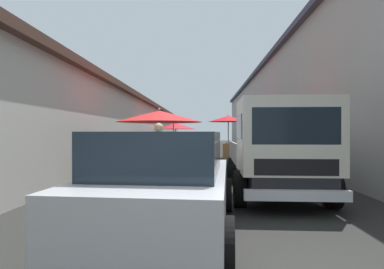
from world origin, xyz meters
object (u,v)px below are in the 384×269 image
at_px(fruit_stall_mid_lane, 286,121).
at_px(fruit_stall_near_left, 228,126).
at_px(vendor_by_crates, 159,152).
at_px(fruit_stall_far_left, 175,129).
at_px(fruit_stall_far_right, 160,124).
at_px(fruit_stall_near_right, 173,126).
at_px(delivery_truck, 278,151).
at_px(hatchback_car, 166,181).

distance_m(fruit_stall_mid_lane, fruit_stall_near_left, 7.33).
bearing_deg(vendor_by_crates, fruit_stall_far_left, 3.66).
height_order(fruit_stall_far_right, fruit_stall_near_right, fruit_stall_near_right).
bearing_deg(fruit_stall_mid_lane, delivery_truck, 163.53).
bearing_deg(hatchback_car, fruit_stall_far_left, 4.79).
height_order(fruit_stall_far_left, fruit_stall_near_left, fruit_stall_near_left).
xyz_separation_m(fruit_stall_near_left, hatchback_car, (-13.26, 1.90, -1.09)).
height_order(fruit_stall_mid_lane, fruit_stall_far_left, fruit_stall_mid_lane).
xyz_separation_m(fruit_stall_near_left, delivery_truck, (-10.99, -0.23, -0.78)).
height_order(hatchback_car, vendor_by_crates, vendor_by_crates).
bearing_deg(fruit_stall_near_right, hatchback_car, -174.75).
bearing_deg(hatchback_car, fruit_stall_near_right, 5.25).
xyz_separation_m(fruit_stall_near_right, fruit_stall_near_left, (0.28, -3.09, 0.01)).
xyz_separation_m(hatchback_car, delivery_truck, (2.27, -2.13, 0.30)).
xyz_separation_m(fruit_stall_mid_lane, fruit_stall_far_right, (-1.11, 4.03, -0.12)).
distance_m(fruit_stall_mid_lane, fruit_stall_far_left, 12.39).
relative_size(fruit_stall_far_left, delivery_truck, 0.57).
height_order(fruit_stall_near_right, vendor_by_crates, fruit_stall_near_right).
bearing_deg(delivery_truck, vendor_by_crates, 73.11).
relative_size(fruit_stall_mid_lane, vendor_by_crates, 1.59).
bearing_deg(fruit_stall_far_right, hatchback_car, -171.01).
bearing_deg(delivery_truck, fruit_stall_far_left, 13.28).
distance_m(fruit_stall_near_right, vendor_by_crates, 9.96).
bearing_deg(fruit_stall_near_right, fruit_stall_far_right, -177.07).
relative_size(fruit_stall_mid_lane, delivery_truck, 0.54).
bearing_deg(fruit_stall_near_right, fruit_stall_mid_lane, -147.32).
bearing_deg(vendor_by_crates, fruit_stall_near_right, 3.75).
bearing_deg(vendor_by_crates, hatchback_car, -169.96).
distance_m(fruit_stall_near_right, hatchback_car, 13.08).
bearing_deg(fruit_stall_far_left, vendor_by_crates, -176.34).
relative_size(fruit_stall_near_right, hatchback_car, 0.60).
bearing_deg(fruit_stall_far_right, fruit_stall_near_left, -17.87).
xyz_separation_m(fruit_stall_far_left, fruit_stall_near_right, (-4.53, -0.27, 0.13)).
bearing_deg(fruit_stall_near_left, hatchback_car, 171.85).
bearing_deg(fruit_stall_far_right, delivery_truck, -132.60).
xyz_separation_m(delivery_truck, vendor_by_crates, (0.81, 2.67, -0.06)).
relative_size(fruit_stall_far_left, fruit_stall_near_left, 1.15).
relative_size(fruit_stall_near_right, fruit_stall_near_left, 0.99).
distance_m(fruit_stall_far_right, fruit_stall_near_left, 8.74).
xyz_separation_m(fruit_stall_far_right, vendor_by_crates, (-1.86, -0.24, -0.73)).
bearing_deg(fruit_stall_near_left, fruit_stall_mid_lane, -169.40).
bearing_deg(delivery_truck, fruit_stall_near_right, 17.23).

